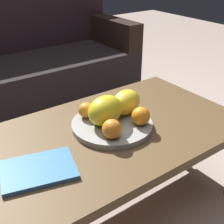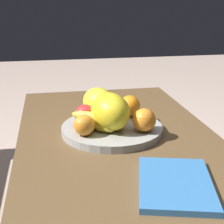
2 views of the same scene
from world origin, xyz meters
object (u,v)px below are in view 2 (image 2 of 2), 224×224
at_px(melon_smaller_beside, 99,103).
at_px(magazine, 175,184).
at_px(orange_left, 130,106).
at_px(melon_large_front, 110,111).
at_px(orange_right, 84,125).
at_px(apple_front, 85,115).
at_px(coffee_table, 120,150).
at_px(orange_front, 144,120).
at_px(banana_bunch, 93,123).
at_px(fruit_bowl, 112,129).

relative_size(melon_smaller_beside, magazine, 0.61).
bearing_deg(orange_left, melon_large_front, 140.69).
bearing_deg(melon_smaller_beside, magazine, -165.78).
bearing_deg(melon_large_front, orange_right, 113.53).
bearing_deg(apple_front, coffee_table, -128.95).
relative_size(orange_front, magazine, 0.31).
height_order(coffee_table, banana_bunch, banana_bunch).
xyz_separation_m(melon_large_front, banana_bunch, (-0.00, 0.06, -0.04)).
distance_m(apple_front, banana_bunch, 0.06).
distance_m(melon_large_front, orange_right, 0.10).
relative_size(melon_large_front, orange_front, 2.17).
height_order(coffee_table, apple_front, apple_front).
bearing_deg(melon_large_front, apple_front, 56.08).
distance_m(orange_left, magazine, 0.47).
distance_m(orange_right, banana_bunch, 0.05).
relative_size(melon_large_front, magazine, 0.68).
bearing_deg(magazine, apple_front, 38.95).
distance_m(coffee_table, orange_front, 0.13).
bearing_deg(melon_large_front, orange_front, -112.06).
relative_size(coffee_table, apple_front, 17.11).
relative_size(orange_right, apple_front, 0.95).
bearing_deg(magazine, orange_front, 14.08).
relative_size(orange_left, banana_bunch, 0.53).
relative_size(coffee_table, orange_front, 15.89).
bearing_deg(coffee_table, apple_front, 51.05).
relative_size(melon_smaller_beside, banana_bunch, 1.03).
bearing_deg(magazine, coffee_table, 28.04).
bearing_deg(fruit_bowl, orange_front, -125.89).
distance_m(melon_smaller_beside, orange_front, 0.21).
distance_m(banana_bunch, magazine, 0.39).
relative_size(orange_left, apple_front, 1.08).
bearing_deg(orange_left, fruit_bowl, 136.84).
bearing_deg(melon_large_front, magazine, -163.97).
xyz_separation_m(orange_left, apple_front, (-0.06, 0.17, -0.00)).
height_order(fruit_bowl, apple_front, apple_front).
bearing_deg(banana_bunch, magazine, -155.53).
xyz_separation_m(melon_smaller_beside, orange_left, (-0.01, -0.11, -0.02)).
relative_size(fruit_bowl, apple_front, 4.82).
height_order(melon_large_front, apple_front, melon_large_front).
distance_m(orange_front, orange_right, 0.20).
distance_m(orange_right, apple_front, 0.09).
xyz_separation_m(coffee_table, melon_smaller_beside, (0.16, 0.05, 0.12)).
bearing_deg(apple_front, magazine, -155.98).
relative_size(fruit_bowl, orange_front, 4.48).
bearing_deg(orange_left, magazine, -179.13).
distance_m(coffee_table, banana_bunch, 0.13).
distance_m(fruit_bowl, melon_smaller_beside, 0.12).
xyz_separation_m(fruit_bowl, orange_front, (-0.07, -0.10, 0.05)).
height_order(fruit_bowl, magazine, fruit_bowl).
height_order(coffee_table, orange_right, orange_right).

